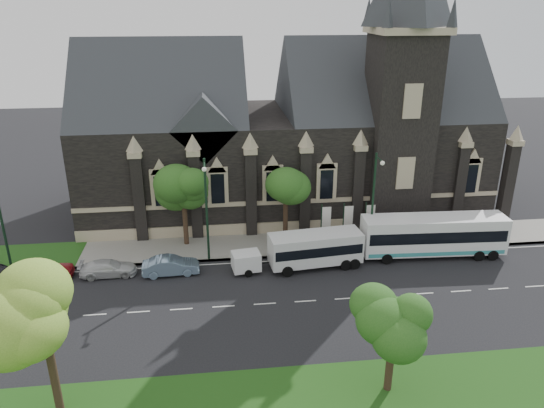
{
  "coord_description": "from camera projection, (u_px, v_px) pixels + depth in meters",
  "views": [
    {
      "loc": [
        -3.19,
        -31.56,
        20.31
      ],
      "look_at": [
        1.24,
        6.0,
        5.4
      ],
      "focal_mm": 33.59,
      "sensor_mm": 36.0,
      "label": 1
    }
  ],
  "objects": [
    {
      "name": "car_far_red",
      "position": [
        46.0,
        270.0,
        40.21
      ],
      "size": [
        4.46,
        2.17,
        1.47
      ],
      "primitive_type": "imported",
      "rotation": [
        0.0,
        0.0,
        1.68
      ],
      "color": "maroon",
      "rests_on": "ground"
    },
    {
      "name": "tree_park_near",
      "position": [
        47.0,
        305.0,
        25.22
      ],
      "size": [
        4.42,
        4.42,
        8.56
      ],
      "color": "black",
      "rests_on": "ground"
    },
    {
      "name": "car_far_white",
      "position": [
        108.0,
        268.0,
        40.62
      ],
      "size": [
        4.48,
        1.96,
        1.28
      ],
      "primitive_type": "imported",
      "rotation": [
        0.0,
        0.0,
        1.61
      ],
      "color": "silver",
      "rests_on": "ground"
    },
    {
      "name": "tree_park_east",
      "position": [
        396.0,
        317.0,
        27.32
      ],
      "size": [
        3.4,
        3.4,
        6.28
      ],
      "color": "black",
      "rests_on": "ground"
    },
    {
      "name": "sedan",
      "position": [
        171.0,
        266.0,
        40.78
      ],
      "size": [
        4.58,
        1.82,
        1.48
      ],
      "primitive_type": "imported",
      "rotation": [
        0.0,
        0.0,
        1.63
      ],
      "color": "#7994AF",
      "rests_on": "ground"
    },
    {
      "name": "tour_coach",
      "position": [
        433.0,
        235.0,
        43.41
      ],
      "size": [
        12.32,
        3.27,
        3.56
      ],
      "rotation": [
        0.0,
        0.0,
        -0.04
      ],
      "color": "white",
      "rests_on": "ground"
    },
    {
      "name": "banner_flag_left",
      "position": [
        325.0,
        221.0,
        45.08
      ],
      "size": [
        0.9,
        0.1,
        4.0
      ],
      "color": "black",
      "rests_on": "ground"
    },
    {
      "name": "street_lamp_near",
      "position": [
        374.0,
        198.0,
        42.73
      ],
      "size": [
        0.36,
        1.88,
        9.0
      ],
      "color": "black",
      "rests_on": "ground"
    },
    {
      "name": "shuttle_bus",
      "position": [
        316.0,
        248.0,
        41.68
      ],
      "size": [
        7.79,
        3.34,
        2.92
      ],
      "rotation": [
        0.0,
        0.0,
        0.11
      ],
      "color": "silver",
      "rests_on": "ground"
    },
    {
      "name": "banner_flag_right",
      "position": [
        368.0,
        219.0,
        45.52
      ],
      "size": [
        0.9,
        0.1,
        4.0
      ],
      "color": "black",
      "rests_on": "ground"
    },
    {
      "name": "ground",
      "position": [
        265.0,
        304.0,
        36.96
      ],
      "size": [
        160.0,
        160.0,
        0.0
      ],
      "primitive_type": "plane",
      "color": "black",
      "rests_on": "ground"
    },
    {
      "name": "banner_flag_center",
      "position": [
        347.0,
        220.0,
        45.3
      ],
      "size": [
        0.9,
        0.1,
        4.0
      ],
      "color": "black",
      "rests_on": "ground"
    },
    {
      "name": "sidewalk",
      "position": [
        254.0,
        246.0,
        45.71
      ],
      "size": [
        80.0,
        5.0,
        0.15
      ],
      "primitive_type": "cube",
      "color": "gray",
      "rests_on": "ground"
    },
    {
      "name": "tree_walk_right",
      "position": [
        288.0,
        179.0,
        45.07
      ],
      "size": [
        4.08,
        4.08,
        7.8
      ],
      "color": "black",
      "rests_on": "ground"
    },
    {
      "name": "box_trailer",
      "position": [
        246.0,
        261.0,
        41.01
      ],
      "size": [
        3.29,
        1.95,
        1.71
      ],
      "rotation": [
        0.0,
        0.0,
        0.14
      ],
      "color": "silver",
      "rests_on": "ground"
    },
    {
      "name": "street_lamp_mid",
      "position": [
        206.0,
        205.0,
        41.2
      ],
      "size": [
        0.36,
        1.88,
        9.0
      ],
      "color": "black",
      "rests_on": "ground"
    },
    {
      "name": "tree_walk_left",
      "position": [
        185.0,
        184.0,
        44.11
      ],
      "size": [
        3.91,
        3.91,
        7.64
      ],
      "color": "black",
      "rests_on": "ground"
    },
    {
      "name": "museum",
      "position": [
        295.0,
        132.0,
        51.87
      ],
      "size": [
        40.0,
        17.7,
        29.9
      ],
      "color": "black",
      "rests_on": "ground"
    }
  ]
}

